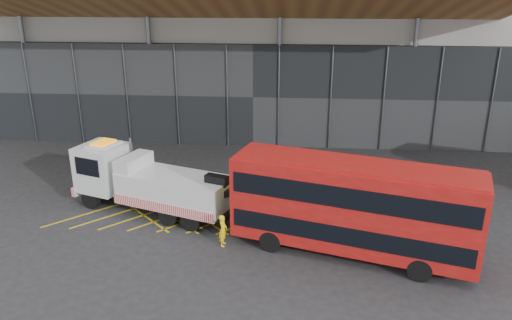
{
  "coord_description": "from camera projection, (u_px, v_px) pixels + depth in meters",
  "views": [
    {
      "loc": [
        5.19,
        -26.65,
        12.74
      ],
      "look_at": [
        3.0,
        1.5,
        2.4
      ],
      "focal_mm": 35.0,
      "sensor_mm": 36.0,
      "label": 1
    }
  ],
  "objects": [
    {
      "name": "recovery_truck",
      "position": [
        147.0,
        182.0,
        28.42
      ],
      "size": [
        11.05,
        5.74,
        3.91
      ],
      "rotation": [
        0.0,
        0.0,
        -0.34
      ],
      "color": "black",
      "rests_on": "ground_plane"
    },
    {
      "name": "bus_towed",
      "position": [
        352.0,
        205.0,
        23.6
      ],
      "size": [
        11.84,
        5.94,
        4.72
      ],
      "rotation": [
        0.0,
        0.0,
        -0.3
      ],
      "color": "#9E0F0C",
      "rests_on": "ground_plane"
    },
    {
      "name": "ground_plane",
      "position": [
        204.0,
        205.0,
        29.71
      ],
      "size": [
        120.0,
        120.0,
        0.0
      ],
      "primitive_type": "plane",
      "color": "#242426"
    },
    {
      "name": "road_markings",
      "position": [
        244.0,
        206.0,
        29.53
      ],
      "size": [
        21.56,
        7.16,
        0.01
      ],
      "color": "gold",
      "rests_on": "ground_plane"
    },
    {
      "name": "construction_building",
      "position": [
        259.0,
        23.0,
        43.71
      ],
      "size": [
        55.0,
        23.97,
        18.0
      ],
      "color": "gray",
      "rests_on": "ground_plane"
    },
    {
      "name": "worker",
      "position": [
        223.0,
        230.0,
        24.98
      ],
      "size": [
        0.43,
        0.63,
        1.67
      ],
      "primitive_type": "imported",
      "rotation": [
        0.0,
        0.0,
        1.51
      ],
      "color": "yellow",
      "rests_on": "ground_plane"
    }
  ]
}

